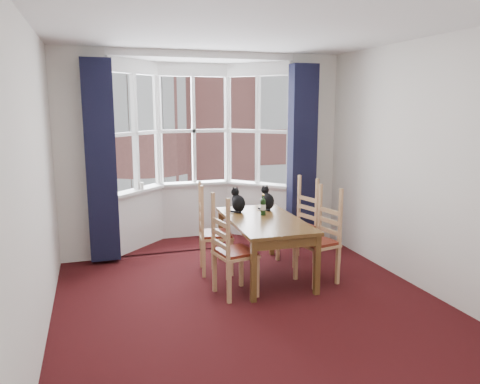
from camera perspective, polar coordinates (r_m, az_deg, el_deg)
name	(u,v)px	position (r m, az deg, el deg)	size (l,w,h in m)	color
floor	(258,312)	(4.91, 2.15, -14.43)	(4.50, 4.50, 0.00)	black
ceiling	(260,24)	(4.51, 2.41, 19.81)	(4.50, 4.50, 0.00)	white
wall_left	(33,187)	(4.27, -23.88, 0.56)	(4.50, 4.50, 0.00)	silver
wall_right	(431,168)	(5.50, 22.30, 2.73)	(4.50, 4.50, 0.00)	silver
wall_near	(407,239)	(2.55, 19.70, -5.47)	(4.00, 4.00, 0.00)	silver
wall_back_pier_left	(82,157)	(6.47, -18.70, 4.03)	(0.70, 0.12, 2.80)	silver
wall_back_pier_right	(311,150)	(7.20, 8.63, 5.08)	(0.70, 0.12, 2.80)	silver
bay_window	(197,150)	(7.13, -5.23, 5.11)	(2.76, 0.94, 2.80)	white
curtain_left	(101,162)	(6.30, -16.61, 3.53)	(0.38, 0.22, 2.60)	black
curtain_right	(302,155)	(6.95, 7.56, 4.49)	(0.38, 0.22, 2.60)	black
dining_table	(264,225)	(5.70, 2.97, -4.02)	(0.88, 1.58, 0.72)	brown
chair_left_near	(228,255)	(5.13, -1.48, -7.66)	(0.47, 0.49, 0.92)	tan
chair_left_far	(209,236)	(5.86, -3.84, -5.32)	(0.46, 0.47, 0.92)	tan
chair_right_near	(323,242)	(5.65, 10.10, -6.06)	(0.48, 0.50, 0.92)	tan
chair_right_far	(302,227)	(6.32, 7.57, -4.21)	(0.50, 0.51, 0.92)	tan
cat_left	(238,202)	(6.03, -0.24, -1.23)	(0.23, 0.27, 0.33)	black
cat_right	(267,200)	(6.18, 3.34, -0.98)	(0.19, 0.25, 0.33)	black
wine_bottle	(263,206)	(5.85, 2.83, -1.70)	(0.07, 0.07, 0.27)	black
candle_tall	(142,186)	(6.92, -11.90, 0.74)	(0.06, 0.06, 0.10)	white
street	(117,211)	(37.35, -14.75, -2.25)	(80.00, 80.00, 0.00)	#333335
tenement_building	(133,118)	(18.27, -12.90, 8.83)	(18.40, 7.80, 15.20)	#9A574F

